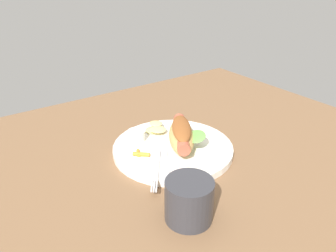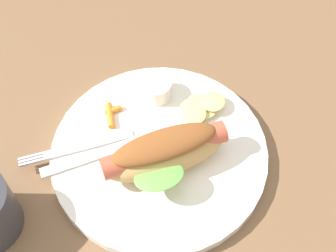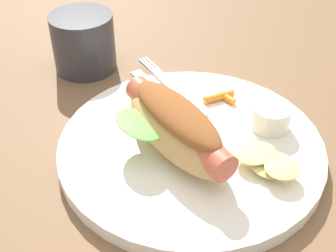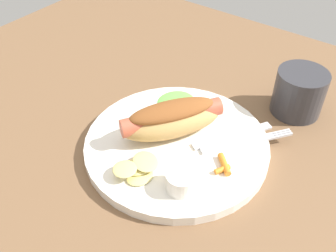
{
  "view_description": "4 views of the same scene",
  "coord_description": "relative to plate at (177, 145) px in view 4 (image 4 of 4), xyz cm",
  "views": [
    {
      "loc": [
        35.18,
        52.17,
        39.7
      ],
      "look_at": [
        -3.33,
        -2.56,
        6.16
      ],
      "focal_mm": 34.84,
      "sensor_mm": 36.0,
      "label": 1
    },
    {
      "loc": [
        -23.45,
        23.95,
        55.23
      ],
      "look_at": [
        -3.73,
        -2.83,
        5.2
      ],
      "focal_mm": 51.97,
      "sensor_mm": 36.0,
      "label": 2
    },
    {
      "loc": [
        -37.53,
        -13.1,
        32.17
      ],
      "look_at": [
        -5.19,
        0.95,
        4.16
      ],
      "focal_mm": 47.91,
      "sensor_mm": 36.0,
      "label": 3
    },
    {
      "loc": [
        20.21,
        -35.42,
        41.6
      ],
      "look_at": [
        -4.56,
        -2.0,
        4.84
      ],
      "focal_mm": 40.92,
      "sensor_mm": 36.0,
      "label": 4
    }
  ],
  "objects": [
    {
      "name": "hot_dog",
      "position": [
        -1.68,
        1.15,
        3.74
      ],
      "size": [
        13.27,
        16.11,
        5.57
      ],
      "rotation": [
        0.0,
        0.0,
        0.99
      ],
      "color": "tan",
      "rests_on": "plate"
    },
    {
      "name": "ground_plane",
      "position": [
        3.65,
        1.02,
        -1.7
      ],
      "size": [
        120.0,
        90.0,
        1.8
      ],
      "primitive_type": "cube",
      "color": "brown"
    },
    {
      "name": "sauce_ramekin",
      "position": [
        5.72,
        -6.97,
        2.12
      ],
      "size": [
        4.17,
        4.17,
        2.64
      ],
      "primitive_type": "cylinder",
      "color": "white",
      "rests_on": "plate"
    },
    {
      "name": "fork",
      "position": [
        8.5,
        5.81,
        1.0
      ],
      "size": [
        9.79,
        12.61,
        0.4
      ],
      "rotation": [
        0.0,
        0.0,
        0.93
      ],
      "color": "silver",
      "rests_on": "plate"
    },
    {
      "name": "chips_pile",
      "position": [
        -0.69,
        -8.32,
        1.65
      ],
      "size": [
        6.09,
        7.62,
        1.6
      ],
      "color": "#DECF7A",
      "rests_on": "plate"
    },
    {
      "name": "plate",
      "position": [
        0.0,
        0.0,
        0.0
      ],
      "size": [
        27.91,
        27.91,
        1.6
      ],
      "primitive_type": "cylinder",
      "color": "white",
      "rests_on": "ground_plane"
    },
    {
      "name": "drinking_cup",
      "position": [
        10.86,
        19.63,
        3.03
      ],
      "size": [
        8.32,
        8.32,
        7.65
      ],
      "primitive_type": "cylinder",
      "color": "#333338",
      "rests_on": "ground_plane"
    },
    {
      "name": "knife",
      "position": [
        6.3,
        5.86,
        0.98
      ],
      "size": [
        8.17,
        12.05,
        0.36
      ],
      "primitive_type": "cube",
      "rotation": [
        0.0,
        0.0,
        1.02
      ],
      "color": "silver",
      "rests_on": "plate"
    },
    {
      "name": "carrot_garnish",
      "position": [
        8.47,
        -0.55,
        1.24
      ],
      "size": [
        3.39,
        3.77,
        0.91
      ],
      "color": "orange",
      "rests_on": "plate"
    }
  ]
}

